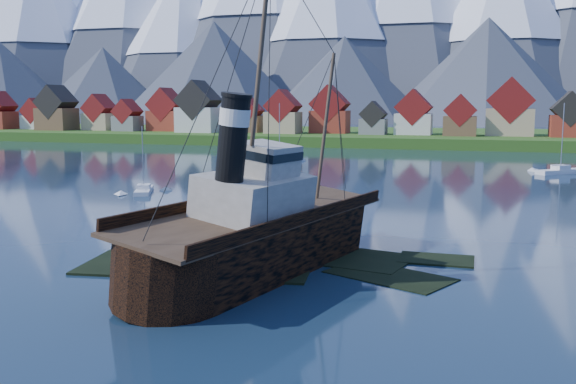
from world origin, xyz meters
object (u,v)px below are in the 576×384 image
(tugboat_wreck, at_px, (265,228))
(sailboat_d, at_px, (560,172))
(sailboat_a, at_px, (144,191))
(sailboat_c, at_px, (280,161))

(tugboat_wreck, relative_size, sailboat_d, 2.33)
(sailboat_a, xyz_separation_m, sailboat_d, (60.10, 43.55, 0.09))
(sailboat_c, bearing_deg, tugboat_wreck, -110.91)
(tugboat_wreck, distance_m, sailboat_d, 83.70)
(sailboat_a, bearing_deg, sailboat_d, 12.22)
(sailboat_a, bearing_deg, sailboat_c, 61.53)
(sailboat_d, bearing_deg, tugboat_wreck, -60.94)
(sailboat_a, height_order, sailboat_d, sailboat_d)
(sailboat_a, xyz_separation_m, sailboat_c, (4.28, 51.26, 0.08))
(tugboat_wreck, xyz_separation_m, sailboat_d, (29.99, 78.09, -2.78))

